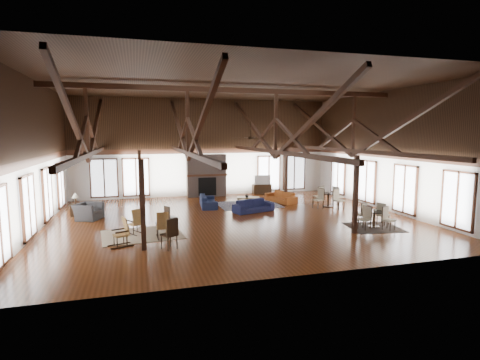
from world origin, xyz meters
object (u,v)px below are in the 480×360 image
object	(u,v)px
cafe_table_near	(374,216)
cafe_table_far	(328,197)
armchair	(88,211)
sofa_navy_front	(253,206)
sofa_navy_left	(208,201)
tv_console	(262,189)
coffee_table	(248,198)
sofa_orange	(281,197)

from	to	relation	value
cafe_table_near	cafe_table_far	size ratio (longest dim) A/B	0.91
armchair	cafe_table_far	distance (m)	11.97
sofa_navy_front	armchair	xyz separation A→B (m)	(-7.73, 0.42, 0.07)
sofa_navy_left	tv_console	xyz separation A→B (m)	(4.19, 3.45, -0.00)
coffee_table	cafe_table_far	size ratio (longest dim) A/B	0.67
coffee_table	tv_console	world-z (taller)	tv_console
coffee_table	cafe_table_far	distance (m)	4.28
armchair	cafe_table_near	bearing A→B (deg)	-88.49
coffee_table	sofa_navy_left	bearing A→B (deg)	-166.43
sofa_orange	cafe_table_far	xyz separation A→B (m)	(1.92, -1.95, 0.21)
sofa_orange	sofa_navy_left	bearing A→B (deg)	-104.21
cafe_table_near	sofa_navy_left	bearing A→B (deg)	133.51
tv_console	cafe_table_near	bearing A→B (deg)	-80.17
sofa_orange	cafe_table_near	bearing A→B (deg)	-2.71
sofa_navy_left	sofa_orange	size ratio (longest dim) A/B	1.03
sofa_orange	sofa_navy_front	bearing A→B (deg)	-64.72
sofa_navy_left	sofa_orange	bearing A→B (deg)	-81.12
coffee_table	cafe_table_near	world-z (taller)	cafe_table_near
coffee_table	cafe_table_near	distance (m)	6.97
sofa_navy_left	armchair	xyz separation A→B (m)	(-5.81, -1.47, 0.07)
sofa_orange	cafe_table_far	world-z (taller)	cafe_table_far
sofa_navy_front	cafe_table_far	size ratio (longest dim) A/B	1.02
sofa_navy_left	tv_console	world-z (taller)	sofa_navy_left
cafe_table_far	tv_console	xyz separation A→B (m)	(-1.96, 5.20, -0.21)
sofa_navy_left	cafe_table_near	size ratio (longest dim) A/B	1.15
sofa_navy_left	cafe_table_near	distance (m)	8.50
sofa_navy_front	coffee_table	xyz separation A→B (m)	(0.21, 1.62, 0.10)
sofa_navy_front	sofa_orange	size ratio (longest dim) A/B	1.01
coffee_table	cafe_table_far	xyz separation A→B (m)	(4.02, -1.48, 0.11)
sofa_orange	armchair	size ratio (longest dim) A/B	1.79
cafe_table_far	tv_console	size ratio (longest dim) A/B	1.66
sofa_orange	tv_console	xyz separation A→B (m)	(-0.04, 3.24, 0.00)
cafe_table_near	armchair	bearing A→B (deg)	158.07
sofa_navy_front	sofa_navy_left	xyz separation A→B (m)	(-1.92, 1.89, 0.01)
sofa_navy_left	sofa_orange	distance (m)	4.24
cafe_table_far	sofa_navy_front	bearing A→B (deg)	-178.04
sofa_navy_front	sofa_orange	distance (m)	3.12
sofa_navy_left	sofa_orange	world-z (taller)	sofa_navy_left
tv_console	armchair	bearing A→B (deg)	-153.82
sofa_navy_front	armchair	size ratio (longest dim) A/B	1.80
sofa_navy_front	cafe_table_near	xyz separation A→B (m)	(3.93, -4.27, 0.17)
armchair	coffee_table	bearing A→B (deg)	-57.99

